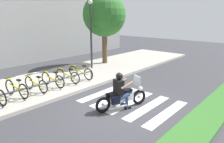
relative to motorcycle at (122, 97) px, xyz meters
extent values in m
plane|color=#38383D|center=(-0.07, 0.10, -0.45)|extent=(48.00, 48.00, 0.00)
cube|color=#336B28|center=(-0.07, -2.70, -0.41)|extent=(24.00, 1.10, 0.08)
cube|color=#A8A399|center=(-0.07, 4.66, -0.37)|extent=(24.00, 4.40, 0.15)
cube|color=white|center=(0.71, -1.50, -0.45)|extent=(2.80, 0.40, 0.01)
cube|color=white|center=(0.71, -0.70, -0.45)|extent=(2.80, 0.40, 0.01)
cube|color=white|center=(0.71, 0.10, -0.45)|extent=(2.80, 0.40, 0.01)
cube|color=white|center=(0.71, 0.90, -0.45)|extent=(2.80, 0.40, 0.01)
cube|color=white|center=(0.71, 1.70, -0.45)|extent=(2.80, 0.40, 0.01)
torus|color=black|center=(0.73, -0.27, -0.15)|extent=(0.60, 0.31, 0.60)
cylinder|color=silver|center=(0.73, -0.27, -0.15)|extent=(0.14, 0.13, 0.11)
torus|color=black|center=(-0.75, 0.29, -0.15)|extent=(0.60, 0.31, 0.60)
cylinder|color=silver|center=(-0.75, 0.29, -0.15)|extent=(0.14, 0.13, 0.11)
cube|color=silver|center=(-0.01, 0.01, -0.01)|extent=(0.91, 0.57, 0.28)
ellipsoid|color=black|center=(0.19, -0.07, 0.21)|extent=(0.59, 0.45, 0.22)
cube|color=black|center=(-0.21, 0.08, 0.14)|extent=(0.62, 0.46, 0.10)
cube|color=black|center=(-0.30, 0.35, 0.03)|extent=(0.34, 0.23, 0.28)
cube|color=black|center=(-0.45, -0.06, 0.03)|extent=(0.34, 0.23, 0.28)
cylinder|color=silver|center=(0.58, -0.22, 0.40)|extent=(0.25, 0.59, 0.03)
sphere|color=white|center=(0.78, -0.29, 0.20)|extent=(0.18, 0.18, 0.18)
cube|color=silver|center=(0.61, -0.23, 0.58)|extent=(0.18, 0.39, 0.32)
cylinder|color=silver|center=(-0.32, -0.07, -0.27)|extent=(0.76, 0.35, 0.08)
cube|color=black|center=(-0.15, 0.06, 0.44)|extent=(0.38, 0.47, 0.52)
sphere|color=black|center=(-0.12, 0.05, 0.84)|extent=(0.26, 0.26, 0.26)
cylinder|color=#9E7051|center=(0.14, 0.18, 0.52)|extent=(0.52, 0.27, 0.26)
cylinder|color=#9E7051|center=(-0.01, -0.23, 0.52)|extent=(0.52, 0.27, 0.26)
cylinder|color=navy|center=(0.05, 0.16, 0.08)|extent=(0.46, 0.29, 0.24)
cylinder|color=navy|center=(0.16, 0.11, -0.22)|extent=(0.11, 0.11, 0.45)
cube|color=black|center=(0.20, 0.10, -0.41)|extent=(0.26, 0.18, 0.08)
cylinder|color=navy|center=(-0.07, -0.14, 0.08)|extent=(0.46, 0.29, 0.24)
cylinder|color=navy|center=(0.05, -0.18, -0.22)|extent=(0.11, 0.11, 0.45)
cube|color=black|center=(0.08, -0.20, -0.41)|extent=(0.26, 0.18, 0.08)
torus|color=black|center=(-3.03, 3.27, 0.03)|extent=(0.13, 0.65, 0.64)
torus|color=black|center=(-2.28, 4.29, 0.03)|extent=(0.13, 0.65, 0.65)
torus|color=black|center=(-2.17, 3.32, 0.03)|extent=(0.13, 0.65, 0.65)
cylinder|color=gold|center=(-2.22, 3.81, 0.10)|extent=(0.16, 0.88, 0.24)
cylinder|color=gold|center=(-2.20, 3.56, 0.26)|extent=(0.04, 0.04, 0.40)
cube|color=black|center=(-2.20, 3.56, 0.46)|extent=(0.12, 0.21, 0.06)
cylinder|color=black|center=(-2.27, 4.20, 0.46)|extent=(0.48, 0.08, 0.03)
cube|color=gold|center=(-2.28, 4.29, 0.38)|extent=(0.11, 0.29, 0.04)
torus|color=black|center=(-1.41, 4.30, 0.00)|extent=(0.12, 0.59, 0.59)
torus|color=black|center=(-1.30, 3.31, 0.00)|extent=(0.12, 0.59, 0.59)
cylinder|color=gold|center=(-1.36, 3.81, 0.06)|extent=(0.16, 0.89, 0.24)
cylinder|color=gold|center=(-1.33, 3.56, 0.21)|extent=(0.04, 0.04, 0.36)
cube|color=black|center=(-1.33, 3.56, 0.39)|extent=(0.12, 0.21, 0.06)
cylinder|color=black|center=(-1.40, 4.20, 0.39)|extent=(0.48, 0.08, 0.03)
cube|color=gold|center=(-1.41, 4.30, 0.32)|extent=(0.11, 0.29, 0.04)
torus|color=black|center=(-0.55, 4.29, 0.01)|extent=(0.12, 0.62, 0.62)
torus|color=black|center=(-0.43, 3.32, 0.01)|extent=(0.12, 0.62, 0.62)
cylinder|color=gold|center=(-0.49, 3.81, 0.08)|extent=(0.16, 0.88, 0.24)
cylinder|color=gold|center=(-0.46, 3.56, 0.23)|extent=(0.04, 0.04, 0.38)
cube|color=black|center=(-0.46, 3.56, 0.42)|extent=(0.12, 0.21, 0.06)
cylinder|color=black|center=(-0.54, 4.20, 0.42)|extent=(0.48, 0.08, 0.03)
cube|color=gold|center=(-0.55, 4.29, 0.35)|extent=(0.11, 0.29, 0.04)
torus|color=black|center=(0.32, 4.33, 0.01)|extent=(0.12, 0.61, 0.61)
torus|color=black|center=(0.44, 3.28, 0.01)|extent=(0.12, 0.61, 0.61)
cylinder|color=gold|center=(0.38, 3.81, 0.07)|extent=(0.17, 0.94, 0.26)
cylinder|color=gold|center=(0.41, 3.55, 0.23)|extent=(0.04, 0.04, 0.37)
cube|color=black|center=(0.41, 3.55, 0.42)|extent=(0.12, 0.21, 0.06)
cylinder|color=black|center=(0.33, 4.23, 0.42)|extent=(0.48, 0.08, 0.03)
cube|color=gold|center=(0.32, 4.33, 0.34)|extent=(0.11, 0.29, 0.04)
torus|color=black|center=(1.18, 4.35, 0.01)|extent=(0.12, 0.62, 0.61)
torus|color=black|center=(1.31, 3.27, 0.01)|extent=(0.12, 0.62, 0.61)
cylinder|color=gold|center=(1.24, 3.81, 0.08)|extent=(0.17, 0.97, 0.26)
cylinder|color=gold|center=(1.28, 3.54, 0.23)|extent=(0.04, 0.04, 0.38)
cube|color=black|center=(1.28, 3.54, 0.42)|extent=(0.12, 0.21, 0.06)
cylinder|color=black|center=(1.19, 4.24, 0.42)|extent=(0.48, 0.08, 0.03)
cube|color=gold|center=(1.18, 4.35, 0.35)|extent=(0.11, 0.29, 0.04)
cylinder|color=#333338|center=(-0.92, 3.26, 0.15)|extent=(4.94, 0.07, 0.07)
cylinder|color=#333338|center=(1.49, 3.26, -0.07)|extent=(0.06, 0.06, 0.45)
cylinder|color=#2D2D33|center=(3.27, 5.06, 1.59)|extent=(0.12, 0.12, 4.08)
sphere|color=white|center=(3.27, 5.06, 3.75)|extent=(0.28, 0.28, 0.28)
cylinder|color=brown|center=(4.93, 5.46, 0.77)|extent=(0.35, 0.35, 2.44)
sphere|color=#2D6B28|center=(4.93, 5.46, 3.02)|extent=(2.93, 2.93, 2.93)
camera|label=1|loc=(-5.82, -4.54, 2.96)|focal=33.70mm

